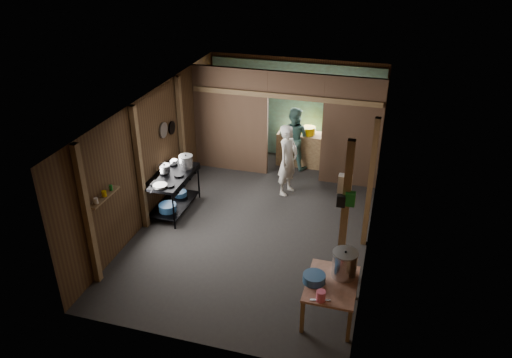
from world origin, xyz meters
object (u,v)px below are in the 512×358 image
(prep_table, at_px, (330,299))
(yellow_tub, at_px, (308,131))
(cook, at_px, (288,160))
(gas_range, at_px, (173,193))
(pink_bucket, at_px, (321,296))
(stock_pot, at_px, (344,265))
(stove_pot_large, at_px, (186,162))

(prep_table, height_order, yellow_tub, yellow_tub)
(cook, bearing_deg, gas_range, 141.69)
(pink_bucket, height_order, cook, cook)
(prep_table, xyz_separation_m, pink_bucket, (-0.10, -0.44, 0.40))
(gas_range, height_order, stock_pot, stock_pot)
(stove_pot_large, relative_size, yellow_tub, 0.91)
(stock_pot, bearing_deg, prep_table, -123.77)
(stove_pot_large, bearing_deg, cook, 27.79)
(stock_pot, height_order, cook, cook)
(gas_range, relative_size, prep_table, 1.37)
(stove_pot_large, bearing_deg, yellow_tub, 50.44)
(gas_range, xyz_separation_m, yellow_tub, (2.34, 3.02, 0.51))
(stock_pot, xyz_separation_m, pink_bucket, (-0.25, -0.66, -0.13))
(stove_pot_large, bearing_deg, gas_range, -113.27)
(gas_range, bearing_deg, stove_pot_large, 66.73)
(yellow_tub, xyz_separation_m, cook, (-0.17, -1.57, -0.12))
(stock_pot, bearing_deg, gas_range, 152.11)
(gas_range, relative_size, cook, 0.88)
(pink_bucket, bearing_deg, stock_pot, 69.23)
(prep_table, relative_size, yellow_tub, 3.14)
(stove_pot_large, relative_size, cook, 0.19)
(gas_range, height_order, yellow_tub, yellow_tub)
(cook, bearing_deg, stock_pot, -136.26)
(prep_table, distance_m, stock_pot, 0.59)
(gas_range, xyz_separation_m, pink_bucket, (3.61, -2.71, 0.28))
(prep_table, bearing_deg, stove_pot_large, 143.05)
(stock_pot, relative_size, yellow_tub, 1.38)
(prep_table, bearing_deg, yellow_tub, 104.52)
(pink_bucket, relative_size, yellow_tub, 0.49)
(pink_bucket, height_order, yellow_tub, yellow_tub)
(gas_range, distance_m, cook, 2.64)
(stock_pot, distance_m, pink_bucket, 0.72)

